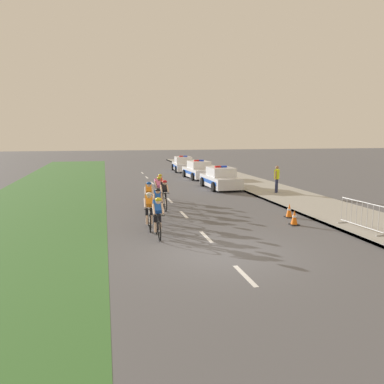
{
  "coord_description": "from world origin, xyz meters",
  "views": [
    {
      "loc": [
        -3.54,
        -11.18,
        3.72
      ],
      "look_at": [
        0.33,
        5.68,
        1.1
      ],
      "focal_mm": 35.68,
      "sensor_mm": 36.0,
      "label": 1
    }
  ],
  "objects": [
    {
      "name": "police_car_second",
      "position": [
        4.23,
        20.21,
        0.68
      ],
      "size": [
        2.17,
        4.48,
        1.59
      ],
      "color": "white",
      "rests_on": "ground"
    },
    {
      "name": "cyclist_lead",
      "position": [
        -1.74,
        2.24,
        0.79
      ],
      "size": [
        0.42,
        1.72,
        1.56
      ],
      "color": "black",
      "rests_on": "ground"
    },
    {
      "name": "cyclist_third",
      "position": [
        -1.41,
        4.59,
        0.79
      ],
      "size": [
        0.44,
        1.72,
        1.56
      ],
      "color": "black",
      "rests_on": "ground"
    },
    {
      "name": "cyclist_seventh",
      "position": [
        -0.79,
        8.9,
        0.79
      ],
      "size": [
        0.45,
        1.72,
        1.56
      ],
      "color": "black",
      "rests_on": "ground"
    },
    {
      "name": "cyclist_fourth",
      "position": [
        -1.54,
        6.77,
        0.79
      ],
      "size": [
        0.44,
        1.72,
        1.56
      ],
      "color": "black",
      "rests_on": "ground"
    },
    {
      "name": "cyclist_sixth",
      "position": [
        -0.52,
        10.12,
        0.79
      ],
      "size": [
        0.44,
        1.72,
        1.56
      ],
      "color": "black",
      "rests_on": "ground"
    },
    {
      "name": "traffic_cone_mid",
      "position": [
        4.52,
        4.3,
        0.31
      ],
      "size": [
        0.36,
        0.36,
        0.64
      ],
      "color": "black",
      "rests_on": "ground"
    },
    {
      "name": "spectator_closest",
      "position": [
        6.88,
        10.62,
        1.08
      ],
      "size": [
        0.42,
        0.43,
        1.68
      ],
      "color": "#23284C",
      "rests_on": "sidewalk_slab"
    },
    {
      "name": "grass_verge",
      "position": [
        -7.04,
        14.0,
        0.0
      ],
      "size": [
        7.0,
        60.0,
        0.01
      ],
      "primitive_type": "cube",
      "color": "#3D7033",
      "rests_on": "ground"
    },
    {
      "name": "police_car_third",
      "position": [
        4.23,
        26.77,
        0.68
      ],
      "size": [
        2.19,
        4.49,
        1.59
      ],
      "color": "white",
      "rests_on": "ground"
    },
    {
      "name": "sidewalk_slab",
      "position": [
        7.17,
        14.0,
        0.06
      ],
      "size": [
        3.76,
        60.0,
        0.12
      ],
      "primitive_type": "cube",
      "color": "#A3A099",
      "rests_on": "ground"
    },
    {
      "name": "lane_markings_centre",
      "position": [
        0.0,
        11.94,
        0.0
      ],
      "size": [
        0.14,
        29.6,
        0.01
      ],
      "color": "white",
      "rests_on": "ground"
    },
    {
      "name": "traffic_cone_near",
      "position": [
        4.03,
        2.9,
        0.31
      ],
      "size": [
        0.36,
        0.36,
        0.64
      ],
      "color": "black",
      "rests_on": "ground"
    },
    {
      "name": "crowd_barrier_front",
      "position": [
        5.99,
        1.29,
        0.65
      ],
      "size": [
        0.65,
        2.32,
        1.07
      ],
      "color": "#B7BABF",
      "rests_on": "sidewalk_slab"
    },
    {
      "name": "ground_plane",
      "position": [
        0.0,
        0.0,
        0.0
      ],
      "size": [
        160.0,
        160.0,
        0.0
      ],
      "primitive_type": "plane",
      "color": "#56565B"
    },
    {
      "name": "kerb_edge",
      "position": [
        5.36,
        14.0,
        0.07
      ],
      "size": [
        0.16,
        60.0,
        0.13
      ],
      "primitive_type": "cube",
      "color": "#9E9E99",
      "rests_on": "ground"
    },
    {
      "name": "cyclist_fifth",
      "position": [
        -0.73,
        7.28,
        0.79
      ],
      "size": [
        0.42,
        1.72,
        1.56
      ],
      "color": "black",
      "rests_on": "ground"
    },
    {
      "name": "police_car_nearest",
      "position": [
        4.23,
        13.93,
        0.68
      ],
      "size": [
        2.07,
        4.43,
        1.59
      ],
      "color": "silver",
      "rests_on": "ground"
    },
    {
      "name": "cyclist_second",
      "position": [
        -1.9,
        3.54,
        0.79
      ],
      "size": [
        0.43,
        1.72,
        1.56
      ],
      "color": "black",
      "rests_on": "ground"
    }
  ]
}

